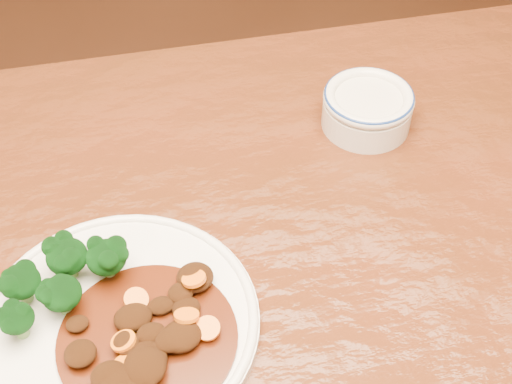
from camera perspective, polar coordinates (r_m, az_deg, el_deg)
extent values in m
cube|color=#4D1E0D|center=(0.74, -0.11, -10.01)|extent=(1.57, 1.02, 0.04)
cylinder|color=white|center=(0.71, -10.84, -10.35)|extent=(0.27, 0.27, 0.01)
torus|color=white|center=(0.71, -10.90, -10.08)|extent=(0.27, 0.27, 0.01)
cylinder|color=#6C9B50|center=(0.72, -18.25, -10.40)|extent=(0.01, 0.01, 0.02)
ellipsoid|color=black|center=(0.70, -18.61, -9.56)|extent=(0.03, 0.03, 0.03)
cylinder|color=#6C9B50|center=(0.74, -14.58, -6.03)|extent=(0.01, 0.01, 0.02)
ellipsoid|color=black|center=(0.73, -14.89, -5.00)|extent=(0.04, 0.04, 0.03)
cylinder|color=#6C9B50|center=(0.74, -17.93, -7.76)|extent=(0.01, 0.01, 0.02)
ellipsoid|color=black|center=(0.72, -18.30, -6.82)|extent=(0.04, 0.04, 0.03)
cylinder|color=#6C9B50|center=(0.72, -14.98, -8.77)|extent=(0.01, 0.01, 0.02)
ellipsoid|color=black|center=(0.70, -15.30, -7.82)|extent=(0.04, 0.04, 0.03)
cylinder|color=#6C9B50|center=(0.73, -11.64, -6.16)|extent=(0.01, 0.01, 0.02)
ellipsoid|color=black|center=(0.72, -11.89, -5.14)|extent=(0.04, 0.04, 0.03)
cylinder|color=#471707|center=(0.69, -8.66, -11.52)|extent=(0.17, 0.17, 0.00)
ellipsoid|color=black|center=(0.70, -14.10, -10.19)|extent=(0.02, 0.02, 0.01)
ellipsoid|color=black|center=(0.66, -11.12, -14.74)|extent=(0.04, 0.04, 0.02)
ellipsoid|color=black|center=(0.70, -7.60, -9.00)|extent=(0.03, 0.02, 0.01)
ellipsoid|color=black|center=(0.68, -13.88, -12.42)|extent=(0.03, 0.03, 0.01)
ellipsoid|color=black|center=(0.66, -8.88, -13.60)|extent=(0.04, 0.04, 0.02)
ellipsoid|color=black|center=(0.69, -5.60, -9.22)|extent=(0.03, 0.02, 0.01)
ellipsoid|color=black|center=(0.68, -8.36, -11.34)|extent=(0.02, 0.02, 0.01)
ellipsoid|color=black|center=(0.69, -9.82, -9.86)|extent=(0.04, 0.03, 0.02)
ellipsoid|color=black|center=(0.67, -9.91, -13.69)|extent=(0.02, 0.02, 0.01)
ellipsoid|color=black|center=(0.67, -6.03, -11.40)|extent=(0.04, 0.03, 0.02)
ellipsoid|color=black|center=(0.67, -8.65, -13.09)|extent=(0.04, 0.04, 0.02)
ellipsoid|color=black|center=(0.71, -4.91, -6.82)|extent=(0.04, 0.04, 0.02)
ellipsoid|color=black|center=(0.66, -11.68, -14.14)|extent=(0.03, 0.03, 0.02)
ellipsoid|color=black|center=(0.68, -10.35, -11.78)|extent=(0.02, 0.03, 0.01)
ellipsoid|color=black|center=(0.67, -11.88, -14.30)|extent=(0.02, 0.02, 0.01)
ellipsoid|color=black|center=(0.67, -6.75, -11.68)|extent=(0.03, 0.03, 0.02)
ellipsoid|color=black|center=(0.70, -6.05, -8.03)|extent=(0.03, 0.02, 0.01)
ellipsoid|color=black|center=(0.68, -8.39, -11.11)|extent=(0.03, 0.02, 0.01)
cylinder|color=orange|center=(0.70, -4.99, -6.94)|extent=(0.03, 0.03, 0.01)
cylinder|color=orange|center=(0.68, -5.58, -9.80)|extent=(0.03, 0.03, 0.02)
cylinder|color=orange|center=(0.68, -10.56, -11.65)|extent=(0.03, 0.03, 0.01)
cylinder|color=orange|center=(0.70, -9.57, -8.46)|extent=(0.03, 0.03, 0.02)
cylinder|color=orange|center=(0.68, -3.90, -10.82)|extent=(0.03, 0.03, 0.01)
cylinder|color=orange|center=(0.67, -10.48, -13.47)|extent=(0.03, 0.03, 0.01)
cylinder|color=silver|center=(0.90, 8.83, 6.22)|extent=(0.11, 0.11, 0.04)
cylinder|color=silver|center=(0.88, 8.99, 7.28)|extent=(0.08, 0.08, 0.01)
torus|color=silver|center=(0.88, 9.02, 7.46)|extent=(0.11, 0.11, 0.01)
torus|color=navy|center=(0.88, 9.05, 7.64)|extent=(0.11, 0.11, 0.01)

